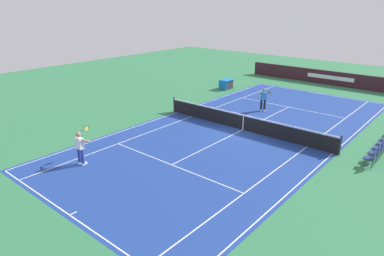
% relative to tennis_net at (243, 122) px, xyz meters
% --- Properties ---
extents(ground_plane, '(60.00, 60.00, 0.00)m').
position_rel_tennis_net_xyz_m(ground_plane, '(0.00, 0.00, -0.49)').
color(ground_plane, '#2D7247').
extents(court_slab, '(24.20, 11.40, 0.00)m').
position_rel_tennis_net_xyz_m(court_slab, '(0.00, 0.00, -0.49)').
color(court_slab, navy).
rests_on(court_slab, ground_plane).
extents(court_line_markings, '(23.85, 11.05, 0.01)m').
position_rel_tennis_net_xyz_m(court_line_markings, '(0.00, 0.00, -0.49)').
color(court_line_markings, white).
rests_on(court_line_markings, ground_plane).
extents(tennis_net, '(0.10, 11.70, 1.08)m').
position_rel_tennis_net_xyz_m(tennis_net, '(0.00, 0.00, 0.00)').
color(tennis_net, '#2D2D33').
rests_on(tennis_net, ground_plane).
extents(stadium_barrier, '(0.26, 17.00, 1.30)m').
position_rel_tennis_net_xyz_m(stadium_barrier, '(-15.90, -0.00, 0.16)').
color(stadium_barrier, '#381923').
rests_on(stadium_barrier, ground_plane).
extents(tennis_player_near, '(1.03, 0.80, 1.70)m').
position_rel_tennis_net_xyz_m(tennis_player_near, '(9.14, -3.40, 0.44)').
color(tennis_player_near, navy).
rests_on(tennis_player_near, ground_plane).
extents(tennis_player_far, '(0.78, 1.06, 1.70)m').
position_rel_tennis_net_xyz_m(tennis_player_far, '(-4.27, -1.02, 0.44)').
color(tennis_player_far, black).
rests_on(tennis_player_far, ground_plane).
extents(tennis_ball, '(0.07, 0.07, 0.07)m').
position_rel_tennis_net_xyz_m(tennis_ball, '(4.58, 0.18, -0.46)').
color(tennis_ball, '#CCE01E').
rests_on(tennis_ball, ground_plane).
extents(spectator_chair_4, '(0.44, 0.44, 0.88)m').
position_rel_tennis_net_xyz_m(spectator_chair_4, '(-1.82, 7.41, 0.03)').
color(spectator_chair_4, '#38383D').
rests_on(spectator_chair_4, ground_plane).
extents(spectator_chair_5, '(0.44, 0.44, 0.88)m').
position_rel_tennis_net_xyz_m(spectator_chair_5, '(-1.05, 7.41, 0.03)').
color(spectator_chair_5, '#38383D').
rests_on(spectator_chair_5, ground_plane).
extents(spectator_chair_6, '(0.44, 0.44, 0.88)m').
position_rel_tennis_net_xyz_m(spectator_chair_6, '(-0.28, 7.41, 0.03)').
color(spectator_chair_6, '#38383D').
rests_on(spectator_chair_6, ground_plane).
extents(spectator_chair_7, '(0.44, 0.44, 0.88)m').
position_rel_tennis_net_xyz_m(spectator_chair_7, '(0.49, 7.41, 0.03)').
color(spectator_chair_7, '#38383D').
rests_on(spectator_chair_7, ground_plane).
extents(equipment_cart_tarped, '(1.25, 0.84, 0.85)m').
position_rel_tennis_net_xyz_m(equipment_cart_tarped, '(-8.10, -6.91, -0.05)').
color(equipment_cart_tarped, '#2D2D33').
rests_on(equipment_cart_tarped, ground_plane).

